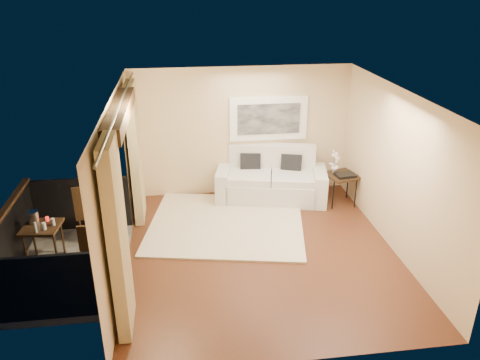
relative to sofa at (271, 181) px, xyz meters
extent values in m
plane|color=#552C19|center=(-0.57, -2.10, -0.38)|extent=(5.00, 5.00, 0.00)
plane|color=white|center=(-0.57, -2.10, 2.32)|extent=(5.00, 5.00, 0.00)
plane|color=#D2B78D|center=(-0.57, 0.40, 0.97)|extent=(4.50, 0.00, 4.50)
plane|color=#D2B78D|center=(-0.57, -4.60, 0.97)|extent=(4.50, 0.00, 4.50)
plane|color=#D2B78D|center=(1.68, -2.10, 0.97)|extent=(0.00, 5.00, 5.00)
plane|color=#D2B78D|center=(-2.82, -0.25, 0.97)|extent=(0.00, 2.70, 2.70)
plane|color=#D2B78D|center=(-2.82, -3.95, 0.97)|extent=(0.00, 2.70, 2.70)
plane|color=#D2B78D|center=(-2.82, -2.10, 2.17)|extent=(0.00, 2.40, 2.40)
cube|color=black|center=(-2.70, -2.10, 2.14)|extent=(0.28, 2.40, 0.22)
cube|color=#605B56|center=(-3.72, -2.10, -0.44)|extent=(1.80, 2.60, 0.12)
cube|color=black|center=(-4.58, -2.10, 0.12)|extent=(0.06, 2.60, 1.00)
cube|color=black|center=(-3.72, -0.83, 0.12)|extent=(1.80, 0.06, 1.00)
cube|color=black|center=(-3.72, -3.37, 0.12)|extent=(1.80, 0.06, 1.00)
cube|color=black|center=(-4.58, -2.10, 0.64)|extent=(0.10, 2.60, 0.06)
cube|color=tan|center=(-2.68, -0.55, 0.94)|extent=(0.16, 0.75, 2.62)
cube|color=tan|center=(-2.68, -3.65, 0.94)|extent=(0.16, 0.75, 2.62)
cylinder|color=#4C473F|center=(-2.68, -2.10, 2.25)|extent=(0.04, 4.80, 0.04)
cube|color=white|center=(-0.02, 0.37, 1.24)|extent=(1.62, 0.05, 0.92)
cube|color=black|center=(-0.02, 0.34, 1.24)|extent=(1.30, 0.02, 0.64)
cube|color=beige|center=(-1.07, -1.08, -0.36)|extent=(3.28, 2.99, 0.04)
cube|color=silver|center=(-0.02, -0.08, -0.16)|extent=(1.98, 1.32, 0.45)
cube|color=silver|center=(0.06, 0.29, 0.26)|extent=(1.83, 0.61, 0.88)
cube|color=silver|center=(-0.99, 0.13, -0.05)|extent=(0.45, 1.00, 0.66)
cube|color=silver|center=(0.96, -0.29, -0.05)|extent=(0.45, 1.00, 0.66)
cube|color=silver|center=(-0.45, -0.02, 0.14)|extent=(1.02, 1.02, 0.15)
cube|color=silver|center=(0.41, -0.20, 0.14)|extent=(1.02, 1.02, 0.15)
cube|color=black|center=(-0.41, 0.22, 0.32)|extent=(0.45, 0.25, 0.44)
cube|color=black|center=(0.43, 0.05, 0.32)|extent=(0.47, 0.33, 0.44)
cube|color=black|center=(1.36, -0.47, 0.23)|extent=(0.72, 0.72, 0.04)
cylinder|color=black|center=(1.12, -0.70, -0.08)|extent=(0.03, 0.03, 0.60)
cylinder|color=black|center=(1.59, -0.70, -0.08)|extent=(0.03, 0.03, 0.60)
cylinder|color=black|center=(1.12, -0.23, -0.08)|extent=(0.03, 0.03, 0.60)
cylinder|color=black|center=(1.59, -0.23, -0.08)|extent=(0.03, 0.03, 0.60)
cube|color=black|center=(1.39, -0.55, 0.28)|extent=(0.41, 0.33, 0.05)
imported|color=white|center=(1.23, -0.35, 0.50)|extent=(0.30, 0.30, 0.48)
cube|color=black|center=(-4.12, -1.92, 0.26)|extent=(0.62, 0.62, 0.04)
cylinder|color=black|center=(-4.35, -2.15, -0.07)|extent=(0.04, 0.04, 0.62)
cylinder|color=black|center=(-3.89, -2.15, -0.07)|extent=(0.04, 0.04, 0.62)
cylinder|color=black|center=(-4.35, -1.69, -0.07)|extent=(0.04, 0.04, 0.62)
cylinder|color=black|center=(-3.89, -1.69, -0.07)|extent=(0.04, 0.04, 0.62)
cube|color=black|center=(-3.51, -1.18, 0.12)|extent=(0.55, 0.55, 0.06)
cube|color=black|center=(-3.47, -1.38, 0.39)|extent=(0.47, 0.15, 0.61)
cylinder|color=black|center=(-3.37, -0.95, -0.14)|extent=(0.03, 0.03, 0.48)
cylinder|color=black|center=(-3.74, -1.03, -0.14)|extent=(0.03, 0.03, 0.48)
cylinder|color=black|center=(-3.29, -1.32, -0.14)|extent=(0.03, 0.03, 0.48)
cylinder|color=black|center=(-3.66, -1.40, -0.14)|extent=(0.03, 0.03, 0.48)
cube|color=black|center=(-3.24, -2.71, 0.05)|extent=(0.41, 0.41, 0.05)
cube|color=black|center=(-3.23, -2.53, 0.29)|extent=(0.41, 0.06, 0.53)
cylinder|color=black|center=(-3.40, -2.87, -0.17)|extent=(0.03, 0.03, 0.42)
cylinder|color=black|center=(-3.08, -2.88, -0.17)|extent=(0.03, 0.03, 0.42)
cylinder|color=black|center=(-3.40, -2.54, -0.17)|extent=(0.03, 0.03, 0.42)
cylinder|color=black|center=(-3.07, -2.55, -0.17)|extent=(0.03, 0.03, 0.42)
cylinder|color=silver|center=(-4.26, -1.78, 0.38)|extent=(0.18, 0.18, 0.20)
cylinder|color=red|center=(-4.06, -1.75, 0.32)|extent=(0.06, 0.06, 0.07)
cylinder|color=silver|center=(-4.14, -2.12, 0.37)|extent=(0.04, 0.04, 0.18)
cylinder|color=white|center=(-4.04, -2.04, 0.34)|extent=(0.06, 0.06, 0.12)
cylinder|color=silver|center=(-3.93, -1.91, 0.34)|extent=(0.06, 0.06, 0.12)
camera|label=1|loc=(-1.85, -8.81, 3.94)|focal=35.00mm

